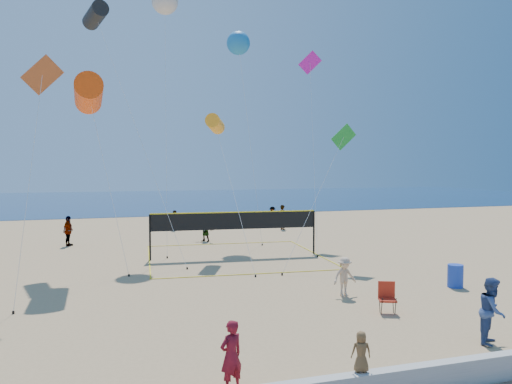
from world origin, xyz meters
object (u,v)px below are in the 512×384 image
object	(u,v)px
woman	(231,356)
trash_barrel	(455,276)
volleyball_net	(235,226)
camp_chair	(387,295)

from	to	relation	value
woman	trash_barrel	distance (m)	12.74
woman	trash_barrel	size ratio (longest dim) A/B	1.70
trash_barrel	volleyball_net	xyz separation A→B (m)	(-6.78, 9.25, 1.23)
woman	trash_barrel	world-z (taller)	woman
trash_barrel	volleyball_net	size ratio (longest dim) A/B	0.09
camp_chair	trash_barrel	distance (m)	5.11
camp_chair	woman	bearing A→B (deg)	-125.26
woman	volleyball_net	xyz separation A→B (m)	(4.27, 15.58, 0.90)
trash_barrel	volleyball_net	distance (m)	11.53
trash_barrel	woman	bearing A→B (deg)	-150.17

